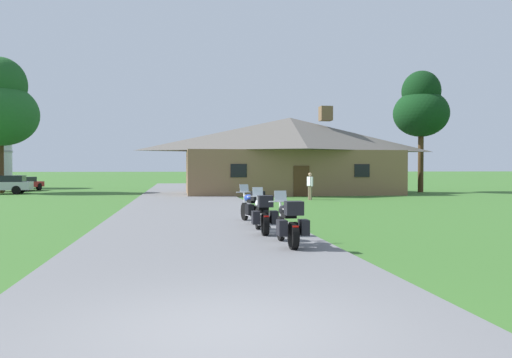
{
  "coord_description": "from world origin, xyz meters",
  "views": [
    {
      "loc": [
        -0.55,
        -5.87,
        1.94
      ],
      "look_at": [
        2.87,
        16.86,
        1.45
      ],
      "focal_mm": 35.91,
      "sensor_mm": 36.0,
      "label": 1
    }
  ],
  "objects_px": {
    "motorcycle_black_nearest_to_camera": "(289,224)",
    "motorcycle_white_second_in_row": "(263,214)",
    "bystander_white_shirt_near_lodge": "(310,185)",
    "tree_left_far": "(0,106)",
    "motorcycle_blue_farthest_in_row": "(253,207)",
    "tree_right_of_lodge": "(421,107)",
    "parked_red_sedan_far_left": "(21,183)"
  },
  "relations": [
    {
      "from": "tree_right_of_lodge",
      "to": "parked_red_sedan_far_left",
      "type": "xyz_separation_m",
      "value": [
        -32.56,
        7.04,
        -6.2
      ]
    },
    {
      "from": "motorcycle_black_nearest_to_camera",
      "to": "motorcycle_white_second_in_row",
      "type": "distance_m",
      "value": 2.52
    },
    {
      "from": "motorcycle_blue_farthest_in_row",
      "to": "tree_right_of_lodge",
      "type": "bearing_deg",
      "value": 42.13
    },
    {
      "from": "motorcycle_white_second_in_row",
      "to": "motorcycle_blue_farthest_in_row",
      "type": "bearing_deg",
      "value": 88.35
    },
    {
      "from": "bystander_white_shirt_near_lodge",
      "to": "motorcycle_blue_farthest_in_row",
      "type": "bearing_deg",
      "value": -41.39
    },
    {
      "from": "motorcycle_blue_farthest_in_row",
      "to": "tree_left_far",
      "type": "bearing_deg",
      "value": 113.19
    },
    {
      "from": "motorcycle_blue_farthest_in_row",
      "to": "tree_left_far",
      "type": "relative_size",
      "value": 0.2
    },
    {
      "from": "motorcycle_black_nearest_to_camera",
      "to": "motorcycle_white_second_in_row",
      "type": "relative_size",
      "value": 1.0
    },
    {
      "from": "parked_red_sedan_far_left",
      "to": "motorcycle_black_nearest_to_camera",
      "type": "bearing_deg",
      "value": -49.61
    },
    {
      "from": "tree_left_far",
      "to": "tree_right_of_lodge",
      "type": "height_order",
      "value": "tree_left_far"
    },
    {
      "from": "motorcycle_white_second_in_row",
      "to": "tree_left_far",
      "type": "xyz_separation_m",
      "value": [
        -16.09,
        27.66,
        6.17
      ]
    },
    {
      "from": "motorcycle_blue_farthest_in_row",
      "to": "parked_red_sedan_far_left",
      "type": "xyz_separation_m",
      "value": [
        -15.77,
        28.55,
        0.03
      ]
    },
    {
      "from": "motorcycle_white_second_in_row",
      "to": "bystander_white_shirt_near_lodge",
      "type": "bearing_deg",
      "value": 71.55
    },
    {
      "from": "bystander_white_shirt_near_lodge",
      "to": "tree_right_of_lodge",
      "type": "bearing_deg",
      "value": 107.49
    },
    {
      "from": "motorcycle_blue_farthest_in_row",
      "to": "parked_red_sedan_far_left",
      "type": "relative_size",
      "value": 0.46
    },
    {
      "from": "motorcycle_white_second_in_row",
      "to": "motorcycle_black_nearest_to_camera",
      "type": "bearing_deg",
      "value": -83.94
    },
    {
      "from": "tree_left_far",
      "to": "parked_red_sedan_far_left",
      "type": "height_order",
      "value": "tree_left_far"
    },
    {
      "from": "motorcycle_blue_farthest_in_row",
      "to": "tree_right_of_lodge",
      "type": "distance_m",
      "value": 27.99
    },
    {
      "from": "motorcycle_blue_farthest_in_row",
      "to": "motorcycle_black_nearest_to_camera",
      "type": "bearing_deg",
      "value": -98.64
    },
    {
      "from": "motorcycle_white_second_in_row",
      "to": "tree_left_far",
      "type": "relative_size",
      "value": 0.2
    },
    {
      "from": "motorcycle_blue_farthest_in_row",
      "to": "bystander_white_shirt_near_lodge",
      "type": "height_order",
      "value": "bystander_white_shirt_near_lodge"
    },
    {
      "from": "bystander_white_shirt_near_lodge",
      "to": "tree_right_of_lodge",
      "type": "relative_size",
      "value": 0.17
    },
    {
      "from": "bystander_white_shirt_near_lodge",
      "to": "tree_left_far",
      "type": "distance_m",
      "value": 25.31
    },
    {
      "from": "tree_left_far",
      "to": "tree_right_of_lodge",
      "type": "xyz_separation_m",
      "value": [
        33.0,
        -3.38,
        0.06
      ]
    },
    {
      "from": "motorcycle_black_nearest_to_camera",
      "to": "motorcycle_white_second_in_row",
      "type": "xyz_separation_m",
      "value": [
        -0.23,
        2.51,
        0.0
      ]
    },
    {
      "from": "tree_right_of_lodge",
      "to": "parked_red_sedan_far_left",
      "type": "bearing_deg",
      "value": 167.8
    },
    {
      "from": "motorcycle_white_second_in_row",
      "to": "bystander_white_shirt_near_lodge",
      "type": "xyz_separation_m",
      "value": [
        5.54,
        15.9,
        0.32
      ]
    },
    {
      "from": "parked_red_sedan_far_left",
      "to": "bystander_white_shirt_near_lodge",
      "type": "bearing_deg",
      "value": -20.82
    },
    {
      "from": "bystander_white_shirt_near_lodge",
      "to": "motorcycle_white_second_in_row",
      "type": "bearing_deg",
      "value": -38.14
    },
    {
      "from": "motorcycle_black_nearest_to_camera",
      "to": "bystander_white_shirt_near_lodge",
      "type": "xyz_separation_m",
      "value": [
        5.31,
        18.41,
        0.32
      ]
    },
    {
      "from": "motorcycle_black_nearest_to_camera",
      "to": "parked_red_sedan_far_left",
      "type": "relative_size",
      "value": 0.46
    },
    {
      "from": "motorcycle_white_second_in_row",
      "to": "tree_left_far",
      "type": "distance_m",
      "value": 32.59
    }
  ]
}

